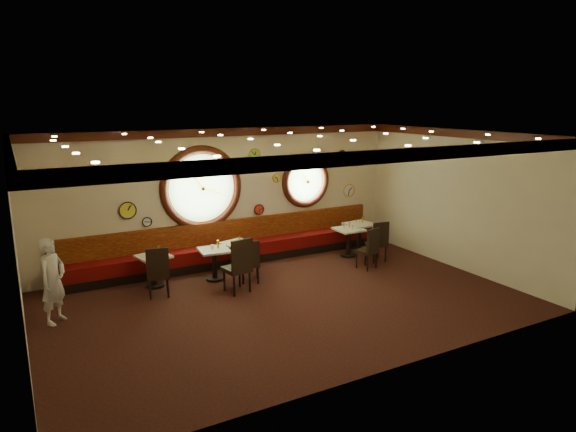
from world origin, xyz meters
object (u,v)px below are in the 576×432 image
Objects in this scene: condiment_d_salt at (344,226)px; condiment_d_bottle at (349,225)px; condiment_d_pepper at (352,227)px; condiment_e_bottle at (363,219)px; table_d at (349,239)px; condiment_e_salt at (356,221)px; condiment_c_bottle at (239,239)px; condiment_b_salt at (211,247)px; condiment_c_pepper at (237,241)px; chair_e at (379,239)px; chair_c at (250,258)px; condiment_b_bottle at (218,244)px; chair_d at (370,246)px; condiment_c_salt at (232,241)px; waiter at (53,281)px; table_e at (359,233)px; table_a at (154,267)px; condiment_a_bottle at (159,250)px; condiment_e_pepper at (360,222)px; condiment_a_pepper at (154,254)px; condiment_a_salt at (151,253)px; chair_a at (158,269)px; table_c at (238,253)px; table_b at (214,261)px; chair_b at (239,262)px; condiment_b_pepper at (213,247)px.

condiment_d_salt is 0.73× the size of condiment_d_bottle.
condiment_e_bottle is (0.59, 0.38, 0.05)m from condiment_d_pepper.
condiment_e_salt reaches higher than table_d.
condiment_b_salt is at bearing -159.86° from condiment_c_bottle.
chair_e is at bearing -16.21° from condiment_c_pepper.
chair_c is 3.38× the size of condiment_b_bottle.
chair_c is 0.98× the size of chair_d.
condiment_c_salt is 0.06× the size of waiter.
chair_d is 3.17m from condiment_c_salt.
table_e is 3.37m from condiment_c_bottle.
table_e is 0.57m from condiment_d_bottle.
table_d is at bearing -2.07° from table_a.
condiment_a_bottle is at bearing 178.57° from condiment_d_bottle.
chair_c reaches higher than condiment_e_salt.
chair_d reaches higher than condiment_e_pepper.
condiment_a_bottle is at bearing 176.49° from condiment_d_pepper.
condiment_e_bottle is at bearing 25.21° from table_d.
condiment_a_pepper is at bearing -98.63° from table_a.
condiment_c_salt is 0.13m from condiment_c_pepper.
condiment_d_bottle is (4.94, -0.14, 0.06)m from condiment_a_salt.
condiment_e_bottle is at bearing 32.59° from condiment_d_pepper.
chair_a is 5.03m from condiment_d_bottle.
table_b is at bearing -156.43° from table_c.
chair_d is at bearing -26.10° from condiment_c_salt.
chair_e is 6.90× the size of condiment_d_pepper.
condiment_b_salt is 1.09m from condiment_a_bottle.
condiment_b_bottle is (0.11, 0.04, 0.34)m from table_b.
condiment_a_salt is 0.49× the size of condiment_b_bottle.
condiment_c_pepper is 1.03× the size of condiment_e_pepper.
table_d is at bearing 125.06° from condiment_d_pepper.
chair_d is 6.45× the size of condiment_b_salt.
waiter reaches higher than chair_b.
condiment_a_bottle is (-1.12, 0.25, 0.33)m from table_b.
condiment_b_bottle is at bearing -155.55° from condiment_c_bottle.
condiment_b_salt reaches higher than table_e.
condiment_b_bottle is at bearing 176.08° from chair_e.
table_b is 0.31m from condiment_b_pepper.
condiment_a_salt is at bearing 178.42° from chair_c.
chair_a reaches higher than condiment_e_pepper.
condiment_b_bottle is (-0.55, -0.23, 0.06)m from condiment_c_pepper.
condiment_b_salt is at bearing -175.95° from condiment_e_bottle.
table_d is 3.03m from chair_c.
chair_c is 6.33× the size of condiment_a_pepper.
chair_d is (3.24, -0.05, -0.10)m from chair_b.
chair_a is 7.34× the size of condiment_c_pepper.
condiment_d_salt is 2.76m from condiment_c_bottle.
chair_e is 7.26× the size of condiment_e_pepper.
table_a is 4.76m from condiment_d_salt.
condiment_d_pepper reaches higher than table_e.
table_a is at bearing 130.37° from chair_b.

